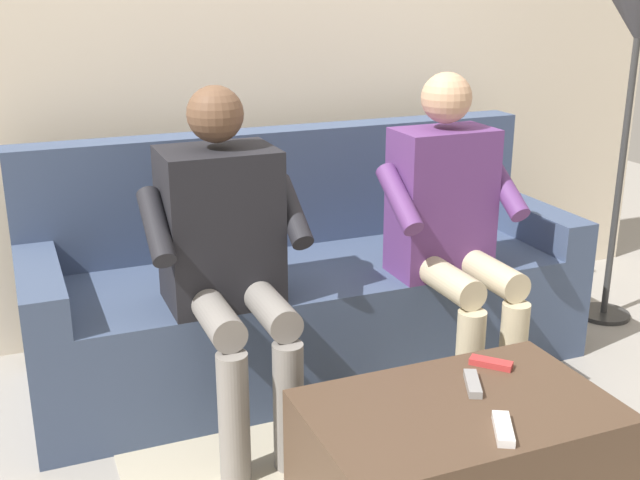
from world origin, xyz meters
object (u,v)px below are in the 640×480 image
at_px(couch, 306,289).
at_px(remote_white, 503,429).
at_px(coffee_table, 456,467).
at_px(person_left_seated, 451,220).
at_px(floor_lamp, 638,34).
at_px(person_right_seated, 226,244).
at_px(remote_gray, 473,384).
at_px(remote_red, 491,363).

height_order(couch, remote_white, couch).
xyz_separation_m(coffee_table, remote_white, (-0.03, 0.16, 0.21)).
xyz_separation_m(person_left_seated, floor_lamp, (-1.04, -0.27, 0.63)).
height_order(person_right_seated, remote_gray, person_right_seated).
bearing_deg(floor_lamp, remote_white, 40.05).
xyz_separation_m(couch, coffee_table, (0.00, 1.17, -0.11)).
bearing_deg(remote_gray, remote_red, 151.67).
bearing_deg(remote_gray, coffee_table, -25.46).
relative_size(couch, person_right_seated, 1.84).
distance_m(person_right_seated, remote_gray, 0.94).
height_order(remote_gray, remote_white, same).
bearing_deg(person_right_seated, remote_red, 134.13).
distance_m(person_right_seated, floor_lamp, 2.00).
xyz_separation_m(couch, person_left_seated, (-0.42, 0.39, 0.36)).
distance_m(couch, coffee_table, 1.17).
distance_m(couch, remote_gray, 1.10).
bearing_deg(floor_lamp, remote_red, 35.10).
relative_size(remote_red, remote_white, 0.87).
height_order(person_left_seated, remote_gray, person_left_seated).
distance_m(coffee_table, remote_red, 0.34).
xyz_separation_m(couch, floor_lamp, (-1.46, 0.13, 0.98)).
height_order(couch, person_left_seated, person_left_seated).
bearing_deg(person_left_seated, coffee_table, 61.20).
bearing_deg(coffee_table, floor_lamp, -144.55).
bearing_deg(person_right_seated, coffee_table, 117.57).
bearing_deg(couch, person_left_seated, 137.12).
distance_m(couch, person_left_seated, 0.68).
bearing_deg(person_left_seated, person_right_seated, -2.75).
height_order(coffee_table, remote_gray, remote_gray).
distance_m(person_right_seated, remote_white, 1.11).
height_order(couch, remote_red, couch).
bearing_deg(remote_white, floor_lamp, -21.89).
bearing_deg(remote_white, remote_red, -1.07).
height_order(couch, coffee_table, couch).
xyz_separation_m(remote_gray, floor_lamp, (-1.37, -0.97, 0.88)).
bearing_deg(person_left_seated, couch, -42.88).
xyz_separation_m(coffee_table, remote_gray, (-0.09, -0.07, 0.21)).
relative_size(couch, person_left_seated, 1.82).
bearing_deg(coffee_table, couch, -90.00).
relative_size(coffee_table, person_right_seated, 0.71).
xyz_separation_m(person_left_seated, remote_gray, (0.34, 0.70, -0.25)).
bearing_deg(remote_red, floor_lamp, 82.34).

